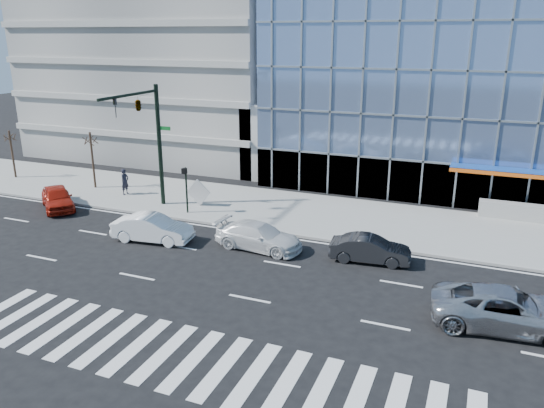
% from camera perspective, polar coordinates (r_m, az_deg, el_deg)
% --- Properties ---
extents(ground, '(160.00, 160.00, 0.00)m').
position_cam_1_polar(ground, '(27.20, 1.08, -6.49)').
color(ground, black).
rests_on(ground, ground).
extents(sidewalk, '(120.00, 8.00, 0.15)m').
position_cam_1_polar(sidewalk, '(34.25, 5.89, -1.23)').
color(sidewalk, gray).
rests_on(sidewalk, ground).
extents(parking_garage, '(24.00, 24.00, 20.00)m').
position_cam_1_polar(parking_garage, '(57.01, -8.69, 16.43)').
color(parking_garage, gray).
rests_on(parking_garage, ground).
extents(ramp_block, '(6.00, 8.00, 6.00)m').
position_cam_1_polar(ramp_block, '(44.51, 2.22, 7.20)').
color(ramp_block, gray).
rests_on(ramp_block, ground).
extents(traffic_signal, '(1.14, 5.74, 8.00)m').
position_cam_1_polar(traffic_signal, '(34.46, -13.53, 8.94)').
color(traffic_signal, black).
rests_on(traffic_signal, sidewalk).
extents(ped_signal_post, '(0.30, 0.33, 3.00)m').
position_cam_1_polar(ped_signal_post, '(34.24, -9.27, 2.25)').
color(ped_signal_post, black).
rests_on(ped_signal_post, sidewalk).
extents(street_tree_near, '(1.10, 1.10, 4.23)m').
position_cam_1_polar(street_tree_near, '(41.42, -18.94, 6.54)').
color(street_tree_near, '#332319').
rests_on(street_tree_near, sidewalk).
extents(street_tree_far, '(1.10, 1.10, 3.87)m').
position_cam_1_polar(street_tree_far, '(47.05, -26.38, 6.50)').
color(street_tree_far, '#332319').
rests_on(street_tree_far, sidewalk).
extents(silver_suv, '(6.05, 3.28, 1.61)m').
position_cam_1_polar(silver_suv, '(23.31, 23.90, -10.32)').
color(silver_suv, '#B9B9BE').
rests_on(silver_suv, ground).
extents(white_suv, '(5.05, 2.37, 1.43)m').
position_cam_1_polar(white_suv, '(28.86, -1.45, -3.48)').
color(white_suv, silver).
rests_on(white_suv, ground).
extents(white_sedan, '(4.73, 2.14, 1.51)m').
position_cam_1_polar(white_sedan, '(30.65, -12.73, -2.57)').
color(white_sedan, white).
rests_on(white_sedan, ground).
extents(dark_sedan, '(4.25, 1.89, 1.35)m').
position_cam_1_polar(dark_sedan, '(27.71, 10.51, -4.81)').
color(dark_sedan, black).
rests_on(dark_sedan, ground).
extents(red_sedan, '(4.55, 4.24, 1.52)m').
position_cam_1_polar(red_sedan, '(38.19, -22.09, 0.62)').
color(red_sedan, '#9E1A0C').
rests_on(red_sedan, ground).
extents(pedestrian, '(0.51, 0.72, 1.87)m').
position_cam_1_polar(pedestrian, '(39.52, -15.54, 2.33)').
color(pedestrian, black).
rests_on(pedestrian, sidewalk).
extents(tilted_panel, '(1.83, 0.13, 1.83)m').
position_cam_1_polar(tilted_panel, '(35.90, -7.91, 1.26)').
color(tilted_panel, '#AAAAAA').
rests_on(tilted_panel, sidewalk).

